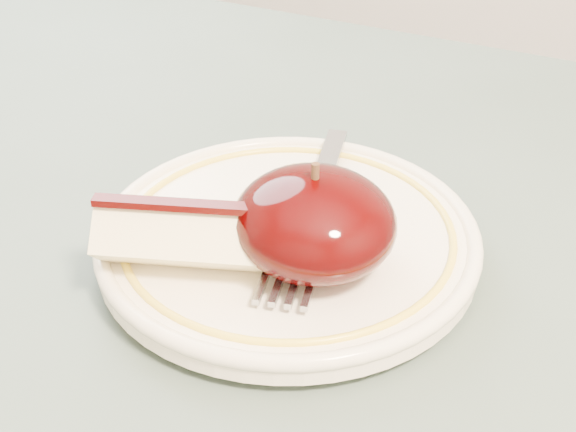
% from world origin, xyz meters
% --- Properties ---
extents(plate, '(0.21, 0.21, 0.02)m').
position_xyz_m(plate, '(0.07, 0.10, 0.76)').
color(plate, white).
rests_on(plate, table).
extents(apple_half, '(0.08, 0.08, 0.06)m').
position_xyz_m(apple_half, '(0.09, 0.08, 0.79)').
color(apple_half, black).
rests_on(apple_half, plate).
extents(apple_wedge, '(0.09, 0.06, 0.04)m').
position_xyz_m(apple_wedge, '(0.03, 0.04, 0.79)').
color(apple_wedge, '#FFF3BB').
rests_on(apple_wedge, plate).
extents(fork, '(0.06, 0.18, 0.00)m').
position_xyz_m(fork, '(0.07, 0.11, 0.77)').
color(fork, '#94979C').
rests_on(fork, plate).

